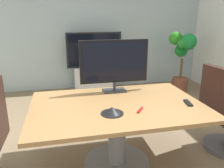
% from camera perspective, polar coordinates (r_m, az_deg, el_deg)
% --- Properties ---
extents(ground_plane, '(7.16, 7.16, 0.00)m').
position_cam_1_polar(ground_plane, '(2.80, 1.49, -19.19)').
color(ground_plane, '#7A664C').
extents(wall_back_glass_partition, '(5.67, 0.10, 2.76)m').
position_cam_1_polar(wall_back_glass_partition, '(5.31, -6.83, 13.83)').
color(wall_back_glass_partition, '#9EB2B7').
rests_on(wall_back_glass_partition, ground).
extents(conference_table, '(1.82, 1.21, 0.74)m').
position_cam_1_polar(conference_table, '(2.51, 1.28, -9.07)').
color(conference_table, olive).
rests_on(conference_table, ground).
extents(office_chair_right, '(0.61, 0.59, 1.09)m').
position_cam_1_polar(office_chair_right, '(3.12, 26.48, -7.49)').
color(office_chair_right, '#4C4C51').
rests_on(office_chair_right, ground).
extents(tv_monitor, '(0.84, 0.18, 0.64)m').
position_cam_1_polar(tv_monitor, '(2.75, 0.57, 5.35)').
color(tv_monitor, '#333338').
rests_on(tv_monitor, conference_table).
extents(wall_display_unit, '(1.20, 0.36, 1.31)m').
position_cam_1_polar(wall_display_unit, '(5.11, -4.43, 3.16)').
color(wall_display_unit, '#B7BABC').
rests_on(wall_display_unit, ground).
extents(potted_plant, '(0.51, 0.57, 1.31)m').
position_cam_1_polar(potted_plant, '(5.24, 17.39, 7.46)').
color(potted_plant, brown).
rests_on(potted_plant, ground).
extents(conference_phone, '(0.22, 0.22, 0.07)m').
position_cam_1_polar(conference_phone, '(2.19, 0.05, -6.76)').
color(conference_phone, black).
rests_on(conference_phone, conference_table).
extents(remote_control, '(0.08, 0.18, 0.02)m').
position_cam_1_polar(remote_control, '(2.57, 18.63, -4.52)').
color(remote_control, black).
rests_on(remote_control, conference_table).
extents(whiteboard_marker, '(0.09, 0.12, 0.02)m').
position_cam_1_polar(whiteboard_marker, '(2.27, 7.09, -6.52)').
color(whiteboard_marker, red).
rests_on(whiteboard_marker, conference_table).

